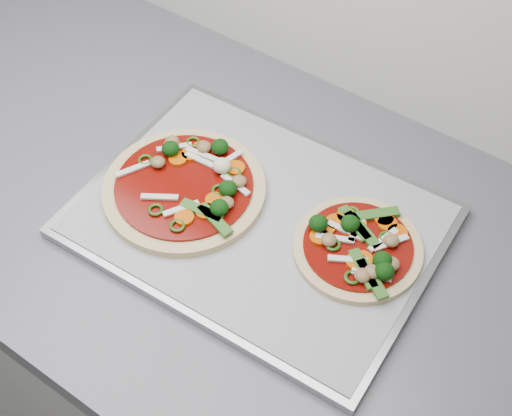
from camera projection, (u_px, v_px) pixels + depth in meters
The scene contains 5 objects.
base_cabinet at pixel (13, 228), 1.51m from camera, with size 3.60×0.60×0.86m, color #B0B0AE.
baking_tray at pixel (258, 221), 0.92m from camera, with size 0.45×0.33×0.01m, color gray.
parchment at pixel (258, 217), 0.91m from camera, with size 0.43×0.31×0.00m, color #96969B.
pizza_left at pixel (187, 186), 0.93m from camera, with size 0.23×0.23×0.04m.
pizza_right at pixel (359, 247), 0.87m from camera, with size 0.17×0.17×0.03m.
Camera 1 is at (0.95, 0.84, 1.63)m, focal length 50.00 mm.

